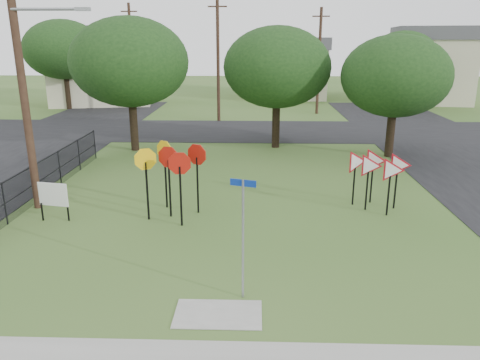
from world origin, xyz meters
The scene contains 20 objects.
ground centered at (0.00, 0.00, 0.00)m, with size 140.00×140.00×0.00m, color #375A22.
street_far centered at (0.00, 20.00, 0.01)m, with size 60.00×8.00×0.02m, color black.
curb_pad centered at (0.00, -2.40, 0.01)m, with size 2.00×1.20×0.02m, color gray.
street_name_sign centered at (0.55, -1.62, 1.72)m, with size 0.60×0.20×3.01m.
stop_sign_cluster centered at (-2.08, 3.78, 1.89)m, with size 2.38×2.05×2.56m.
yield_sign_cluster centered at (5.26, 4.85, 1.60)m, with size 2.36×1.62×2.16m.
info_board centered at (-6.10, 3.21, 0.91)m, with size 1.08×0.24×1.36m.
utility_pole_main centered at (-7.24, 4.50, 5.21)m, with size 3.55×0.33×10.00m.
far_pole_a centered at (-2.00, 24.00, 4.60)m, with size 1.40×0.24×9.00m.
far_pole_b centered at (6.00, 28.00, 4.35)m, with size 1.40×0.24×8.50m.
far_pole_c centered at (-10.00, 30.00, 4.60)m, with size 1.40×0.24×9.00m.
fence_run centered at (-7.60, 6.25, 0.78)m, with size 0.05×11.55×1.50m.
house_left centered at (-14.00, 34.00, 3.65)m, with size 10.58×8.88×7.20m.
house_mid centered at (4.00, 40.00, 3.15)m, with size 8.40×8.40×6.20m.
house_right centered at (18.00, 36.00, 3.65)m, with size 8.30×8.30×7.20m.
tree_near_left centered at (-6.00, 14.00, 4.86)m, with size 6.40×6.40×7.27m.
tree_near_mid centered at (2.00, 15.00, 4.54)m, with size 6.00×6.00×6.80m.
tree_near_right centered at (8.00, 13.00, 4.22)m, with size 5.60×5.60×6.33m.
tree_far_left centered at (-16.00, 30.00, 5.17)m, with size 6.80×6.80×7.73m.
tree_far_right centered at (14.00, 32.00, 4.54)m, with size 6.00×6.00×6.80m.
Camera 1 is at (0.81, -11.74, 6.06)m, focal length 35.00 mm.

